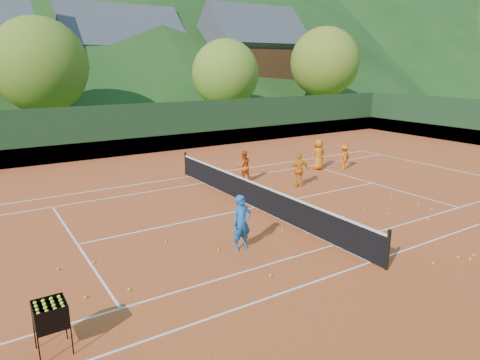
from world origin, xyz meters
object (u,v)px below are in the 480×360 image
student_c (318,154)px  chalet_mid (122,68)px  tennis_net (256,195)px  coach (242,223)px  student_a (244,166)px  chalet_right (251,65)px  student_d (344,157)px  ball_hopper (50,316)px  student_b (299,170)px

student_c → chalet_mid: 30.99m
tennis_net → student_c: bearing=28.3°
coach → student_a: bearing=58.8°
chalet_right → student_d: bearing=-114.9°
chalet_mid → coach: bearing=-102.9°
chalet_mid → ball_hopper: bearing=-109.6°
tennis_net → ball_hopper: (-7.87, -4.89, 0.25)m
ball_hopper → student_d: bearing=26.4°
student_c → student_d: student_c is taller
student_b → chalet_mid: 33.05m
student_c → tennis_net: 6.96m
student_b → student_d: 4.27m
student_c → tennis_net: student_c is taller
student_d → tennis_net: (-7.27, -2.64, -0.14)m
student_a → chalet_right: 32.70m
student_a → tennis_net: 3.71m
student_c → chalet_right: size_ratio=0.13×
student_a → student_d: size_ratio=1.12×
student_d → chalet_right: (12.73, 27.36, 4.60)m
chalet_mid → student_c: bearing=-89.8°
student_b → student_d: size_ratio=1.17×
chalet_mid → chalet_right: 14.56m
ball_hopper → chalet_right: 44.87m
coach → chalet_mid: bearing=79.2°
student_d → tennis_net: bearing=11.1°
coach → student_b: bearing=38.8°
student_c → tennis_net: size_ratio=0.13×
student_b → chalet_mid: size_ratio=0.12×
student_b → student_c: size_ratio=0.96×
student_c → chalet_mid: chalet_mid is taller
coach → student_c: 10.61m
student_c → student_d: 1.33m
student_d → tennis_net: student_d is taller
student_a → student_c: bearing=-171.1°
student_c → chalet_right: chalet_right is taller
student_c → ball_hopper: student_c is taller
chalet_right → tennis_net: bearing=-123.7°
coach → student_c: coach is taller
student_a → coach: bearing=66.0°
student_c → ball_hopper: bearing=36.8°
student_b → ball_hopper: 12.70m
coach → ball_hopper: size_ratio=1.63×
student_a → student_b: bearing=137.8°
student_a → tennis_net: bearing=73.4°
student_d → chalet_mid: 31.69m
student_c → ball_hopper: (-13.99, -8.18, -0.03)m
student_d → tennis_net: 7.74m
coach → student_d: (9.76, 5.54, -0.17)m
student_d → ball_hopper: student_d is taller
student_a → tennis_net: size_ratio=0.12×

